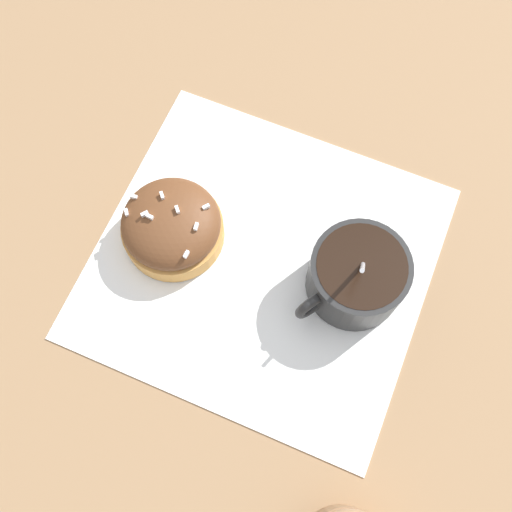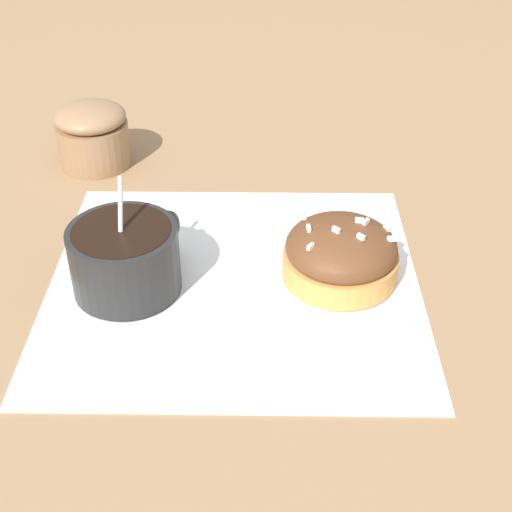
{
  "view_description": "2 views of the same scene",
  "coord_description": "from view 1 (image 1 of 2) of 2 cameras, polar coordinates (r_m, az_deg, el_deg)",
  "views": [
    {
      "loc": [
        -0.07,
        0.18,
        0.56
      ],
      "look_at": [
        0.0,
        0.01,
        0.03
      ],
      "focal_mm": 42.0,
      "sensor_mm": 36.0,
      "label": 1
    },
    {
      "loc": [
        0.02,
        -0.49,
        0.38
      ],
      "look_at": [
        0.02,
        -0.0,
        0.03
      ],
      "focal_mm": 50.0,
      "sensor_mm": 36.0,
      "label": 2
    }
  ],
  "objects": [
    {
      "name": "ground_plane",
      "position": [
        0.59,
        0.59,
        -0.58
      ],
      "size": [
        3.0,
        3.0,
        0.0
      ],
      "primitive_type": "plane",
      "color": "#93704C"
    },
    {
      "name": "paper_napkin",
      "position": [
        0.59,
        0.59,
        -0.53
      ],
      "size": [
        0.32,
        0.3,
        0.0
      ],
      "color": "white",
      "rests_on": "ground_plane"
    },
    {
      "name": "coffee_cup",
      "position": [
        0.56,
        9.56,
        -1.87
      ],
      "size": [
        0.09,
        0.1,
        0.1
      ],
      "color": "black",
      "rests_on": "paper_napkin"
    },
    {
      "name": "frosted_pastry",
      "position": [
        0.58,
        -8.02,
        2.84
      ],
      "size": [
        0.1,
        0.1,
        0.05
      ],
      "color": "#D19347",
      "rests_on": "paper_napkin"
    }
  ]
}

